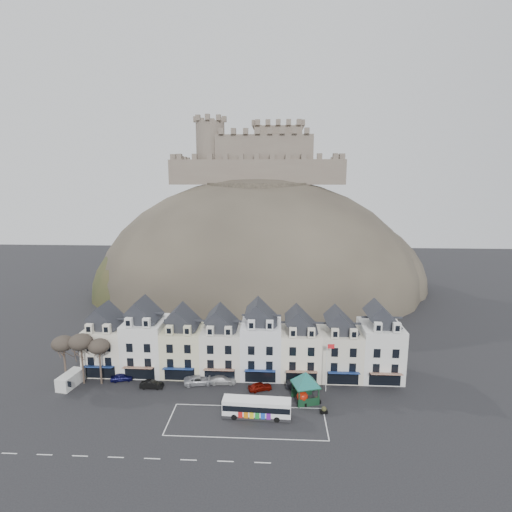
% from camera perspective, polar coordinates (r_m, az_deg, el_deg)
% --- Properties ---
extents(ground, '(300.00, 300.00, 0.00)m').
position_cam_1_polar(ground, '(59.84, -3.45, -23.10)').
color(ground, black).
rests_on(ground, ground).
extents(coach_bay_markings, '(22.00, 7.50, 0.01)m').
position_cam_1_polar(coach_bay_markings, '(60.71, -1.28, -22.53)').
color(coach_bay_markings, silver).
rests_on(coach_bay_markings, ground).
extents(townhouse_terrace, '(54.40, 9.35, 11.80)m').
position_cam_1_polar(townhouse_terrace, '(71.29, -1.92, -12.37)').
color(townhouse_terrace, white).
rests_on(townhouse_terrace, ground).
extents(castle_hill, '(100.00, 76.00, 68.00)m').
position_cam_1_polar(castle_hill, '(122.93, 0.74, -4.86)').
color(castle_hill, '#322D26').
rests_on(castle_hill, ground).
extents(castle, '(50.20, 22.20, 22.00)m').
position_cam_1_polar(castle, '(125.53, 0.56, 13.95)').
color(castle, '#695B50').
rests_on(castle, ground).
extents(tree_left_far, '(3.61, 3.61, 8.24)m').
position_cam_1_polar(tree_left_far, '(74.15, -25.86, -11.23)').
color(tree_left_far, '#3C3026').
rests_on(tree_left_far, ground).
extents(tree_left_mid, '(3.78, 3.78, 8.64)m').
position_cam_1_polar(tree_left_mid, '(72.66, -23.77, -11.22)').
color(tree_left_mid, '#3C3026').
rests_on(tree_left_mid, ground).
extents(tree_left_near, '(3.43, 3.43, 7.84)m').
position_cam_1_polar(tree_left_near, '(71.64, -21.54, -11.95)').
color(tree_left_near, '#3C3026').
rests_on(tree_left_near, ground).
extents(bus, '(9.84, 2.74, 2.75)m').
position_cam_1_polar(bus, '(60.80, 0.11, -20.77)').
color(bus, '#262628').
rests_on(bus, ground).
extents(bus_shelter, '(7.25, 7.25, 4.80)m').
position_cam_1_polar(bus_shelter, '(63.77, 7.10, -16.97)').
color(bus_shelter, '#10311C').
rests_on(bus_shelter, ground).
extents(red_buoy, '(1.70, 1.70, 2.11)m').
position_cam_1_polar(red_buoy, '(64.18, 6.63, -19.47)').
color(red_buoy, black).
rests_on(red_buoy, ground).
extents(flagpole, '(1.20, 0.14, 8.30)m').
position_cam_1_polar(flagpole, '(66.37, 10.14, -14.92)').
color(flagpole, silver).
rests_on(flagpole, ground).
extents(white_van, '(2.85, 5.08, 2.19)m').
position_cam_1_polar(white_van, '(75.06, -24.99, -15.72)').
color(white_van, silver).
rests_on(white_van, ground).
extents(planter_west, '(1.27, 0.95, 1.14)m').
position_cam_1_polar(planter_west, '(64.89, 8.68, -19.70)').
color(planter_west, black).
rests_on(planter_west, ground).
extents(planter_east, '(1.13, 0.74, 1.06)m').
position_cam_1_polar(planter_east, '(62.85, 9.67, -20.87)').
color(planter_east, black).
rests_on(planter_east, ground).
extents(car_navy, '(3.91, 2.39, 1.24)m').
position_cam_1_polar(car_navy, '(73.90, -18.62, -16.09)').
color(car_navy, '#0C0C3F').
rests_on(car_navy, ground).
extents(car_black, '(3.80, 1.36, 1.25)m').
position_cam_1_polar(car_black, '(70.25, -14.67, -17.34)').
color(car_black, black).
rests_on(car_black, ground).
extents(car_silver, '(5.33, 3.32, 1.40)m').
position_cam_1_polar(car_silver, '(69.98, -8.12, -17.13)').
color(car_silver, '#ADAFB5').
rests_on(car_silver, ground).
extents(car_white, '(4.69, 2.16, 1.33)m').
position_cam_1_polar(car_white, '(69.70, -4.84, -17.20)').
color(car_white, '#BBBBBB').
rests_on(car_white, ground).
extents(car_maroon, '(4.12, 2.79, 1.30)m').
position_cam_1_polar(car_maroon, '(67.57, 0.58, -18.14)').
color(car_maroon, '#650C05').
rests_on(car_maroon, ground).
extents(car_charcoal, '(4.72, 1.87, 1.53)m').
position_cam_1_polar(car_charcoal, '(68.27, 6.38, -17.78)').
color(car_charcoal, black).
rests_on(car_charcoal, ground).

